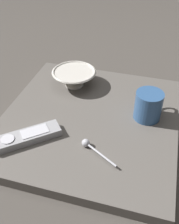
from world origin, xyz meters
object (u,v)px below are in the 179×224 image
at_px(teaspoon, 89,146).
at_px(tv_remote_near, 27,137).
at_px(coffee_mug, 149,105).
at_px(cereal_bowl, 74,77).

distance_m(teaspoon, tv_remote_near, 0.19).
height_order(coffee_mug, teaspoon, coffee_mug).
relative_size(coffee_mug, teaspoon, 1.01).
bearing_deg(cereal_bowl, coffee_mug, 158.18).
bearing_deg(coffee_mug, cereal_bowl, -21.82).
xyz_separation_m(teaspoon, tv_remote_near, (0.19, 0.02, 0.00)).
bearing_deg(teaspoon, tv_remote_near, 5.06).
distance_m(cereal_bowl, teaspoon, 0.34).
xyz_separation_m(coffee_mug, tv_remote_near, (0.33, 0.20, -0.03)).
distance_m(coffee_mug, tv_remote_near, 0.39).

